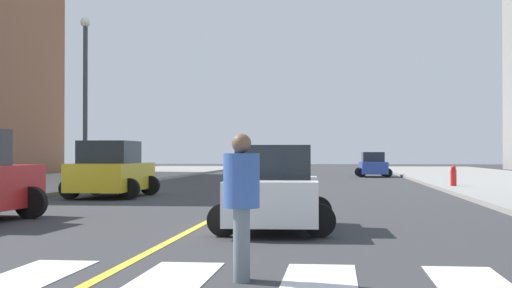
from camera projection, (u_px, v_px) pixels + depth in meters
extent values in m
cube|color=silver|center=(8.00, 285.00, 8.72)|extent=(0.90, 4.00, 0.01)
cube|color=silver|center=(160.00, 288.00, 8.52)|extent=(0.90, 4.00, 0.01)
cube|color=yellow|center=(287.00, 180.00, 44.41)|extent=(0.16, 80.00, 0.01)
cube|color=#2D479E|center=(373.00, 168.00, 50.03)|extent=(1.81, 3.77, 0.79)
cube|color=#1E2328|center=(373.00, 157.00, 50.26)|extent=(1.48, 1.90, 0.67)
cylinder|color=black|center=(361.00, 173.00, 48.94)|extent=(0.61, 0.22, 0.60)
cylinder|color=black|center=(388.00, 173.00, 48.82)|extent=(0.61, 0.22, 0.60)
cylinder|color=black|center=(359.00, 172.00, 51.24)|extent=(0.61, 0.22, 0.60)
cylinder|color=black|center=(384.00, 172.00, 51.11)|extent=(0.61, 0.22, 0.60)
cube|color=silver|center=(274.00, 199.00, 15.00)|extent=(1.87, 3.88, 0.82)
cube|color=#1E2328|center=(275.00, 162.00, 15.24)|extent=(1.52, 1.96, 0.69)
cylinder|color=black|center=(224.00, 220.00, 13.88)|extent=(0.63, 0.22, 0.62)
cylinder|color=black|center=(319.00, 221.00, 13.75)|extent=(0.63, 0.22, 0.62)
cylinder|color=black|center=(236.00, 210.00, 16.24)|extent=(0.63, 0.22, 0.62)
cylinder|color=black|center=(318.00, 211.00, 16.12)|extent=(0.63, 0.22, 0.62)
cube|color=gold|center=(112.00, 177.00, 26.60)|extent=(2.05, 4.47, 0.95)
cube|color=#1E2328|center=(110.00, 152.00, 26.35)|extent=(1.71, 2.24, 0.81)
cylinder|color=black|center=(150.00, 185.00, 27.85)|extent=(0.72, 0.24, 0.72)
cylinder|color=black|center=(96.00, 185.00, 28.09)|extent=(0.72, 0.24, 0.72)
cylinder|color=black|center=(129.00, 189.00, 25.11)|extent=(0.72, 0.24, 0.72)
cylinder|color=black|center=(70.00, 189.00, 25.34)|extent=(0.72, 0.24, 0.72)
cylinder|color=black|center=(31.00, 203.00, 17.75)|extent=(0.77, 0.27, 0.76)
cube|color=#236B42|center=(275.00, 166.00, 55.96)|extent=(1.79, 3.83, 0.81)
cube|color=#1E2328|center=(275.00, 156.00, 55.74)|extent=(1.48, 1.93, 0.69)
cylinder|color=black|center=(288.00, 170.00, 57.01)|extent=(0.62, 0.21, 0.62)
cylinder|color=black|center=(266.00, 170.00, 57.23)|extent=(0.62, 0.21, 0.62)
cylinder|color=black|center=(286.00, 171.00, 54.68)|extent=(0.62, 0.21, 0.62)
cylinder|color=black|center=(262.00, 171.00, 54.90)|extent=(0.62, 0.21, 0.62)
cylinder|color=slate|center=(242.00, 245.00, 8.94)|extent=(0.20, 0.20, 0.88)
cylinder|color=slate|center=(241.00, 244.00, 9.13)|extent=(0.20, 0.20, 0.88)
cylinder|color=#335199|center=(241.00, 181.00, 9.04)|extent=(0.44, 0.44, 0.66)
sphere|color=brown|center=(241.00, 143.00, 9.05)|extent=(0.24, 0.24, 0.24)
cylinder|color=red|center=(453.00, 178.00, 32.38)|extent=(0.26, 0.26, 0.70)
sphere|color=red|center=(453.00, 168.00, 32.39)|extent=(0.22, 0.22, 0.22)
cylinder|color=#38383D|center=(85.00, 105.00, 32.76)|extent=(0.20, 0.20, 7.02)
sphere|color=silver|center=(85.00, 22.00, 32.81)|extent=(0.44, 0.44, 0.44)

